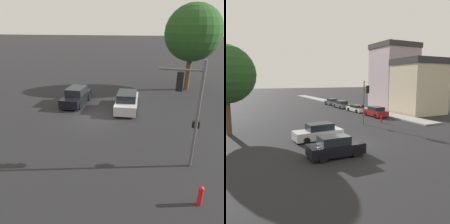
% 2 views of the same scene
% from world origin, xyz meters
% --- Properties ---
extents(ground_plane, '(300.00, 300.00, 0.00)m').
position_xyz_m(ground_plane, '(0.00, 0.00, 0.00)').
color(ground_plane, black).
extents(street_tree, '(5.92, 5.92, 9.13)m').
position_xyz_m(street_tree, '(-9.95, 8.22, 6.14)').
color(street_tree, '#4C3823').
rests_on(street_tree, ground_plane).
extents(traffic_signal, '(0.49, 2.19, 5.52)m').
position_xyz_m(traffic_signal, '(5.26, 6.24, 3.55)').
color(traffic_signal, '#515456').
rests_on(traffic_signal, ground_plane).
extents(crossing_car_0, '(4.65, 2.06, 1.58)m').
position_xyz_m(crossing_car_0, '(-2.33, 2.34, 0.73)').
color(crossing_car_0, '#B7B7BC').
rests_on(crossing_car_0, ground_plane).
extents(crossing_car_1, '(4.17, 1.85, 1.57)m').
position_xyz_m(crossing_car_1, '(-2.80, -2.48, 0.74)').
color(crossing_car_1, black).
rests_on(crossing_car_1, ground_plane).
extents(fire_hydrant, '(0.22, 0.22, 0.92)m').
position_xyz_m(fire_hydrant, '(8.10, 6.70, 0.49)').
color(fire_hydrant, red).
rests_on(fire_hydrant, ground_plane).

